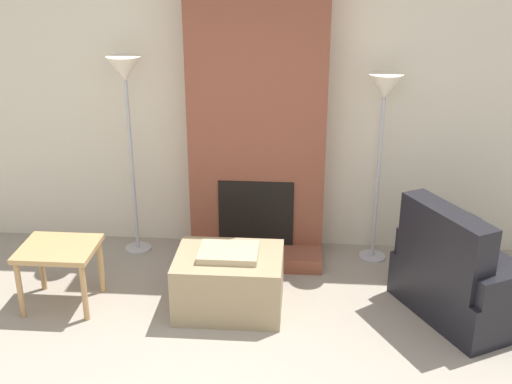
% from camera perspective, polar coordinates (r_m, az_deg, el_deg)
% --- Properties ---
extents(wall_back, '(7.61, 0.06, 2.60)m').
position_cam_1_polar(wall_back, '(5.67, 0.26, 7.59)').
color(wall_back, beige).
rests_on(wall_back, ground_plane).
extents(fireplace, '(1.17, 0.61, 2.60)m').
position_cam_1_polar(fireplace, '(5.49, 0.11, 6.41)').
color(fireplace, brown).
rests_on(fireplace, ground_plane).
extents(ottoman, '(0.81, 0.62, 0.50)m').
position_cam_1_polar(ottoman, '(4.96, -2.40, -7.91)').
color(ottoman, '#998460').
rests_on(ottoman, ground_plane).
extents(armchair, '(1.18, 1.25, 0.90)m').
position_cam_1_polar(armchair, '(5.13, 17.95, -7.54)').
color(armchair, black).
rests_on(armchair, ground_plane).
extents(side_table, '(0.57, 0.49, 0.50)m').
position_cam_1_polar(side_table, '(5.15, -17.11, -5.44)').
color(side_table, tan).
rests_on(side_table, ground_plane).
extents(floor_lamp_left, '(0.29, 0.29, 1.77)m').
position_cam_1_polar(floor_lamp_left, '(5.54, -11.49, 9.22)').
color(floor_lamp_left, '#ADADB2').
rests_on(floor_lamp_left, ground_plane).
extents(floor_lamp_right, '(0.29, 0.29, 1.66)m').
position_cam_1_polar(floor_lamp_right, '(5.40, 11.29, 7.83)').
color(floor_lamp_right, '#ADADB2').
rests_on(floor_lamp_right, ground_plane).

